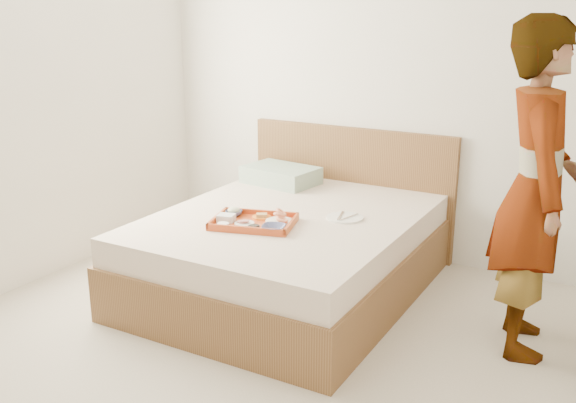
# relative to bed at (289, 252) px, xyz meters

# --- Properties ---
(ground) EXTENTS (3.50, 4.00, 0.01)m
(ground) POSITION_rel_bed_xyz_m (0.14, -1.00, -0.27)
(ground) COLOR #BDB0A0
(ground) RESTS_ON ground
(wall_back) EXTENTS (3.50, 0.01, 2.60)m
(wall_back) POSITION_rel_bed_xyz_m (0.14, 1.00, 1.04)
(wall_back) COLOR silver
(wall_back) RESTS_ON ground
(bed) EXTENTS (1.65, 2.00, 0.53)m
(bed) POSITION_rel_bed_xyz_m (0.00, 0.00, 0.00)
(bed) COLOR brown
(bed) RESTS_ON ground
(headboard) EXTENTS (1.65, 0.06, 0.95)m
(headboard) POSITION_rel_bed_xyz_m (0.00, 0.97, 0.21)
(headboard) COLOR brown
(headboard) RESTS_ON ground
(pillow) EXTENTS (0.58, 0.43, 0.13)m
(pillow) POSITION_rel_bed_xyz_m (-0.44, 0.65, 0.33)
(pillow) COLOR #A2B3A6
(pillow) RESTS_ON bed
(tray) EXTENTS (0.57, 0.48, 0.04)m
(tray) POSITION_rel_bed_xyz_m (-0.08, -0.30, 0.29)
(tray) COLOR #B94A10
(tray) RESTS_ON bed
(prawn_plate) EXTENTS (0.21, 0.21, 0.01)m
(prawn_plate) POSITION_rel_bed_xyz_m (0.05, -0.20, 0.28)
(prawn_plate) COLOR white
(prawn_plate) RESTS_ON tray
(navy_bowl_big) EXTENTS (0.17, 0.17, 0.03)m
(navy_bowl_big) POSITION_rel_bed_xyz_m (0.10, -0.36, 0.30)
(navy_bowl_big) COLOR #181A51
(navy_bowl_big) RESTS_ON tray
(sauce_dish) EXTENTS (0.09, 0.09, 0.03)m
(sauce_dish) POSITION_rel_bed_xyz_m (-0.01, -0.41, 0.29)
(sauce_dish) COLOR black
(sauce_dish) RESTS_ON tray
(meat_plate) EXTENTS (0.15, 0.15, 0.01)m
(meat_plate) POSITION_rel_bed_xyz_m (-0.12, -0.34, 0.28)
(meat_plate) COLOR white
(meat_plate) RESTS_ON tray
(bread_plate) EXTENTS (0.15, 0.15, 0.01)m
(bread_plate) POSITION_rel_bed_xyz_m (-0.10, -0.18, 0.28)
(bread_plate) COLOR orange
(bread_plate) RESTS_ON tray
(salad_bowl) EXTENTS (0.13, 0.13, 0.03)m
(salad_bowl) POSITION_rel_bed_xyz_m (-0.27, -0.23, 0.30)
(salad_bowl) COLOR #181A51
(salad_bowl) RESTS_ON tray
(plastic_tub) EXTENTS (0.12, 0.11, 0.04)m
(plastic_tub) POSITION_rel_bed_xyz_m (-0.25, -0.36, 0.30)
(plastic_tub) COLOR silver
(plastic_tub) RESTS_ON tray
(cheese_round) EXTENTS (0.09, 0.09, 0.03)m
(cheese_round) POSITION_rel_bed_xyz_m (-0.20, -0.45, 0.29)
(cheese_round) COLOR white
(cheese_round) RESTS_ON tray
(dinner_plate) EXTENTS (0.25, 0.25, 0.01)m
(dinner_plate) POSITION_rel_bed_xyz_m (0.35, 0.10, 0.27)
(dinner_plate) COLOR white
(dinner_plate) RESTS_ON bed
(person) EXTENTS (0.59, 0.75, 1.79)m
(person) POSITION_rel_bed_xyz_m (1.49, -0.00, 0.63)
(person) COLOR beige
(person) RESTS_ON ground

